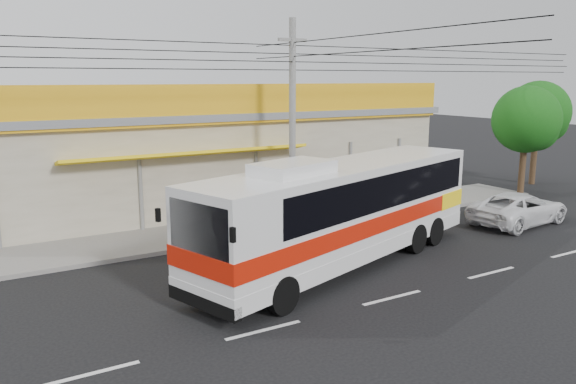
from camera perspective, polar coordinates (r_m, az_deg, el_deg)
name	(u,v)px	position (r m, az deg, el deg)	size (l,w,h in m)	color
ground	(339,271)	(17.77, 5.21, -8.04)	(120.00, 120.00, 0.00)	black
sidewalk	(252,226)	(22.66, -3.65, -3.50)	(30.00, 3.20, 0.15)	slate
lane_markings	(392,298)	(15.94, 10.54, -10.53)	(50.00, 0.12, 0.01)	silver
storefront_building	(199,156)	(27.20, -9.01, 3.68)	(22.60, 9.20, 5.70)	gray
coach_bus	(347,205)	(17.97, 6.01, -1.36)	(12.00, 6.02, 3.64)	silver
white_car	(519,208)	(25.04, 22.41, -1.54)	(2.18, 4.73, 1.32)	white
utility_pole	(292,56)	(22.12, 0.46, 13.61)	(34.00, 14.00, 8.18)	slate
tree_near	(528,122)	(30.91, 23.23, 6.58)	(3.37, 3.37, 5.59)	#372116
tree_far	(540,115)	(34.59, 24.19, 7.18)	(3.50, 3.50, 5.81)	#372116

